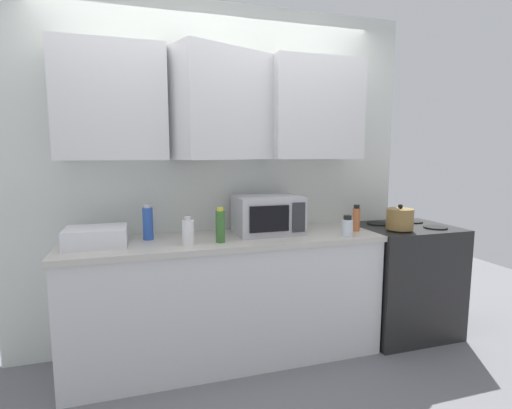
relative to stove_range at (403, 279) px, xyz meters
name	(u,v)px	position (x,y,z in m)	size (l,w,h in m)	color
wall_back_with_cabinets	(219,142)	(-1.50, 0.25, 1.12)	(3.10, 0.58, 2.60)	silver
counter_run	(227,298)	(-1.50, 0.02, 0.00)	(2.23, 0.63, 0.90)	silver
stove_range	(403,279)	(0.00, 0.00, 0.00)	(0.76, 0.64, 0.91)	black
kettle	(400,219)	(-0.17, -0.14, 0.54)	(0.20, 0.20, 0.20)	olive
microwave	(268,215)	(-1.17, 0.07, 0.59)	(0.48, 0.37, 0.28)	#B7B7BC
dish_rack	(96,237)	(-2.36, 0.02, 0.51)	(0.38, 0.30, 0.12)	silver
bottle_clear_tall	(347,227)	(-0.66, -0.20, 0.52)	(0.08, 0.08, 0.15)	silver
bottle_white_jar	(188,232)	(-1.79, -0.12, 0.53)	(0.08, 0.08, 0.19)	white
bottle_blue_cleaner	(148,223)	(-2.03, 0.11, 0.57)	(0.07, 0.07, 0.25)	#2D56B7
bottle_green_oil	(220,226)	(-1.57, -0.12, 0.56)	(0.06, 0.06, 0.24)	#386B2D
bottle_spice_jar	(356,219)	(-0.50, -0.05, 0.55)	(0.06, 0.06, 0.20)	#BC6638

